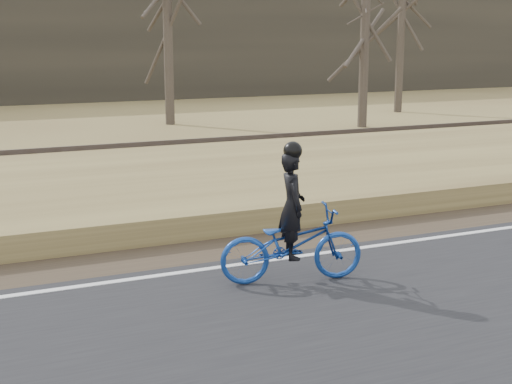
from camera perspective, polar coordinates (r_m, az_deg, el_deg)
name	(u,v)px	position (r m, az deg, el deg)	size (l,w,h in m)	color
ground	(18,305)	(10.04, -18.49, -8.54)	(120.00, 120.00, 0.00)	#9B8A4F
edge_line	(16,295)	(10.20, -18.62, -7.81)	(120.00, 0.12, 0.01)	silver
shoulder	(10,276)	(11.16, -19.08, -6.34)	(120.00, 1.60, 0.04)	#473A2B
cyclist	(292,238)	(10.04, 2.88, -3.66)	(2.15, 1.12, 2.01)	navy
bare_tree_center	(168,21)	(28.29, -7.09, 13.45)	(0.36, 0.36, 7.98)	#473E34
bare_tree_right	(365,36)	(27.58, 8.70, 12.22)	(0.36, 0.36, 6.82)	#473E34
bare_tree_far_right	(402,10)	(33.30, 11.61, 14.08)	(0.36, 0.36, 9.06)	#473E34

